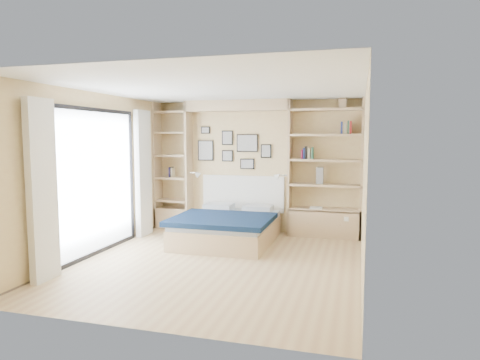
# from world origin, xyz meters

# --- Properties ---
(ground) EXTENTS (4.50, 4.50, 0.00)m
(ground) POSITION_xyz_m (0.00, 0.00, 0.00)
(ground) COLOR tan
(ground) RESTS_ON ground
(room_shell) EXTENTS (4.50, 4.50, 4.50)m
(room_shell) POSITION_xyz_m (-0.39, 1.52, 1.08)
(room_shell) COLOR #D7BC7F
(room_shell) RESTS_ON ground
(bed) EXTENTS (1.63, 2.00, 1.07)m
(bed) POSITION_xyz_m (-0.24, 1.25, 0.27)
(bed) COLOR tan
(bed) RESTS_ON ground
(photo_gallery) EXTENTS (1.48, 0.02, 0.82)m
(photo_gallery) POSITION_xyz_m (-0.45, 2.22, 1.60)
(photo_gallery) COLOR black
(photo_gallery) RESTS_ON ground
(reading_lamps) EXTENTS (1.92, 0.12, 0.15)m
(reading_lamps) POSITION_xyz_m (-0.30, 2.00, 1.10)
(reading_lamps) COLOR silver
(reading_lamps) RESTS_ON ground
(shelf_decor) EXTENTS (3.49, 0.23, 2.03)m
(shelf_decor) POSITION_xyz_m (1.04, 2.07, 1.67)
(shelf_decor) COLOR #9B1D3D
(shelf_decor) RESTS_ON ground
(deck) EXTENTS (3.20, 4.00, 0.05)m
(deck) POSITION_xyz_m (-3.60, 0.00, 0.00)
(deck) COLOR #695B4E
(deck) RESTS_ON ground
(deck_chair) EXTENTS (0.55, 0.89, 0.87)m
(deck_chair) POSITION_xyz_m (-3.33, 0.84, 0.42)
(deck_chair) COLOR tan
(deck_chair) RESTS_ON ground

